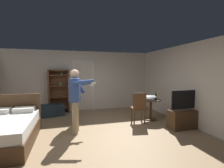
% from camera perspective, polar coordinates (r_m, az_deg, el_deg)
% --- Properties ---
extents(ground_plane, '(6.58, 6.58, 0.00)m').
position_cam_1_polar(ground_plane, '(4.43, -6.90, -17.58)').
color(ground_plane, '#997A56').
extents(wall_back, '(6.22, 0.12, 2.51)m').
position_cam_1_polar(wall_back, '(7.12, -10.73, 1.10)').
color(wall_back, silver).
rests_on(wall_back, ground_plane).
extents(wall_right, '(0.12, 6.15, 2.51)m').
position_cam_1_polar(wall_right, '(5.49, 26.27, -0.25)').
color(wall_right, silver).
rests_on(wall_right, ground_plane).
extents(doorway_frame, '(0.93, 0.08, 2.13)m').
position_cam_1_polar(doorway_frame, '(7.05, -9.87, 0.81)').
color(doorway_frame, white).
rests_on(doorway_frame, ground_plane).
extents(bed, '(1.33, 2.04, 1.02)m').
position_cam_1_polar(bed, '(4.62, -33.53, -13.38)').
color(bed, '#4C331E').
rests_on(bed, ground_plane).
extents(bookshelf, '(0.80, 0.32, 1.72)m').
position_cam_1_polar(bookshelf, '(6.89, -18.00, -1.90)').
color(bookshelf, brown).
rests_on(bookshelf, ground_plane).
extents(tv_flatscreen, '(0.94, 0.40, 1.11)m').
position_cam_1_polar(tv_flatscreen, '(5.30, 23.97, -10.38)').
color(tv_flatscreen, '#4C331E').
rests_on(tv_flatscreen, ground_plane).
extents(side_table, '(0.68, 0.68, 0.70)m').
position_cam_1_polar(side_table, '(5.80, 13.34, -7.46)').
color(side_table, '#4C331E').
rests_on(side_table, ground_plane).
extents(laptop, '(0.40, 0.40, 0.15)m').
position_cam_1_polar(laptop, '(5.70, 13.22, -4.84)').
color(laptop, black).
rests_on(laptop, side_table).
extents(bottle_on_table, '(0.06, 0.06, 0.25)m').
position_cam_1_polar(bottle_on_table, '(5.74, 15.01, -4.24)').
color(bottle_on_table, '#213F0F').
rests_on(bottle_on_table, side_table).
extents(wooden_chair, '(0.48, 0.48, 0.99)m').
position_cam_1_polar(wooden_chair, '(5.32, 9.30, -7.72)').
color(wooden_chair, brown).
rests_on(wooden_chair, ground_plane).
extents(person_blue_shirt, '(0.68, 0.64, 1.71)m').
position_cam_1_polar(person_blue_shirt, '(4.50, -12.58, -4.28)').
color(person_blue_shirt, tan).
rests_on(person_blue_shirt, ground_plane).
extents(person_striped_shirt, '(0.68, 0.64, 1.62)m').
position_cam_1_polar(person_striped_shirt, '(5.18, -12.47, -3.70)').
color(person_striped_shirt, tan).
rests_on(person_striped_shirt, ground_plane).
extents(suitcase_dark, '(0.62, 0.51, 0.42)m').
position_cam_1_polar(suitcase_dark, '(6.58, -18.86, -8.56)').
color(suitcase_dark, '#1E2D38').
rests_on(suitcase_dark, ground_plane).
extents(suitcase_small, '(0.58, 0.49, 0.45)m').
position_cam_1_polar(suitcase_small, '(6.49, -21.37, -8.65)').
color(suitcase_small, '#1E2D38').
rests_on(suitcase_small, ground_plane).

